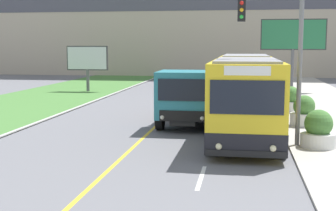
{
  "coord_description": "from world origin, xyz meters",
  "views": [
    {
      "loc": [
        3.83,
        -0.16,
        3.66
      ],
      "look_at": [
        1.1,
        16.88,
        1.4
      ],
      "focal_mm": 50.0,
      "sensor_mm": 36.0,
      "label": 1
    }
  ],
  "objects": [
    {
      "name": "dump_truck",
      "position": [
        1.43,
        20.45,
        1.28
      ],
      "size": [
        2.46,
        6.25,
        2.53
      ],
      "color": "black",
      "rests_on": "ground_plane"
    },
    {
      "name": "billboard_large",
      "position": [
        7.53,
        36.52,
        4.21
      ],
      "size": [
        4.85,
        0.24,
        5.57
      ],
      "color": "#59595B",
      "rests_on": "ground_plane"
    },
    {
      "name": "car_distant",
      "position": [
        1.44,
        34.78,
        0.69
      ],
      "size": [
        1.8,
        4.3,
        1.45
      ],
      "color": "#2D4784",
      "rests_on": "ground_plane"
    },
    {
      "name": "planter_round_third",
      "position": [
        6.39,
        25.39,
        0.68
      ],
      "size": [
        1.19,
        1.19,
        1.37
      ],
      "color": "silver",
      "rests_on": "sidewalk_right"
    },
    {
      "name": "traffic_light_mast",
      "position": [
        5.14,
        16.83,
        3.61
      ],
      "size": [
        2.28,
        0.32,
        5.66
      ],
      "color": "slate",
      "rests_on": "ground_plane"
    },
    {
      "name": "planter_round_second",
      "position": [
        6.53,
        20.98,
        0.68
      ],
      "size": [
        1.19,
        1.19,
        1.36
      ],
      "color": "silver",
      "rests_on": "sidewalk_right"
    },
    {
      "name": "planter_round_far",
      "position": [
        6.28,
        29.79,
        0.64
      ],
      "size": [
        1.09,
        1.09,
        1.28
      ],
      "color": "silver",
      "rests_on": "sidewalk_right"
    },
    {
      "name": "planter_round_near",
      "position": [
        6.48,
        16.58,
        0.66
      ],
      "size": [
        1.23,
        1.23,
        1.33
      ],
      "color": "silver",
      "rests_on": "sidewalk_right"
    },
    {
      "name": "billboard_small",
      "position": [
        -8.1,
        34.75,
        2.49
      ],
      "size": [
        3.26,
        0.24,
        3.55
      ],
      "color": "#59595B",
      "rests_on": "ground_plane"
    },
    {
      "name": "city_bus",
      "position": [
        3.96,
        20.13,
        1.6
      ],
      "size": [
        2.65,
        12.67,
        3.15
      ],
      "color": "yellow",
      "rests_on": "ground_plane"
    }
  ]
}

